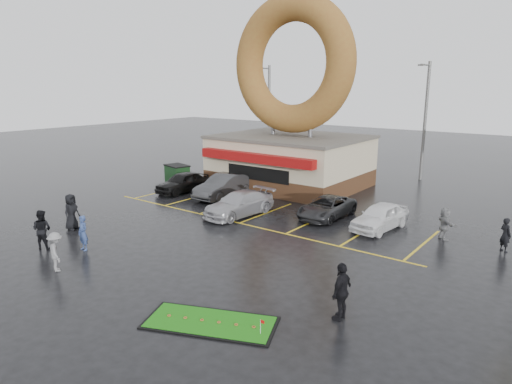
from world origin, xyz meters
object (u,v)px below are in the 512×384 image
Objects in this scene: person_cameraman at (342,291)px; car_grey at (327,207)px; car_silver at (239,204)px; car_black at (183,182)px; person_blue at (83,233)px; streetlight_left at (269,112)px; streetlight_mid at (425,118)px; putting_green at (210,322)px; donut_shop at (291,125)px; car_white at (380,217)px; car_dgrey at (224,186)px; dumpster at (177,174)px.

car_grey is at bearing -149.27° from person_cameraman.
car_black is at bearing 169.05° from car_silver.
streetlight_left is at bearing 109.62° from person_blue.
streetlight_left reaches higher than car_grey.
streetlight_mid is 14.33m from car_grey.
person_cameraman is 4.26m from putting_green.
car_white is (9.44, -5.96, -3.79)m from donut_shop.
streetlight_left is 1.99× the size of putting_green.
person_cameraman is at bearing -58.53° from car_grey.
donut_shop is 2.90× the size of car_dgrey.
person_blue is at bearing -73.76° from streetlight_left.
person_cameraman reaches higher than putting_green.
streetlight_mid is 14.71m from car_white.
streetlight_mid reaches higher than car_black.
car_black reaches higher than car_grey.
dumpster is (-13.50, 1.27, 0.06)m from car_grey.
person_cameraman is at bearing -77.71° from streetlight_mid.
car_black is 0.89× the size of car_silver.
putting_green is (-0.43, -12.38, -0.64)m from car_white.
streetlight_left is at bearing 136.66° from car_grey.
car_white is 2.20× the size of dumpster.
donut_shop is 8.40× the size of person_blue.
person_cameraman is 0.42× the size of putting_green.
car_white is at bearing -38.15° from streetlight_left.
putting_green is (2.80, -12.61, -0.56)m from car_grey.
putting_green is (6.99, -9.95, -0.64)m from car_silver.
car_grey is at bearing -2.06° from car_dgrey.
dumpster is at bearing -148.58° from donut_shop.
car_silver is 7.81m from car_white.
streetlight_left is 2.28× the size of car_white.
person_blue is at bearing 171.59° from putting_green.
person_blue is 14.51m from dumpster.
person_blue is at bearing -83.60° from person_cameraman.
car_silver reaches higher than car_grey.
car_black is 0.91× the size of putting_green.
car_grey is (-0.79, -13.68, -4.19)m from streetlight_mid.
car_silver is 2.42× the size of person_cameraman.
person_blue is (-0.02, -17.01, -3.66)m from donut_shop.
person_blue is at bearing -105.72° from streetlight_mid.
car_black is 3.34m from car_dgrey.
dumpster is (-5.83, 1.29, -0.12)m from car_dgrey.
car_dgrey is 5.97m from dumpster.
putting_green is at bearing -77.01° from car_grey.
car_black is 10.98m from car_grey.
streetlight_mid is 1.93× the size of car_dgrey.
car_grey is 3.24m from car_white.
car_grey is at bearing -93.32° from streetlight_mid.
car_black is at bearing -119.05° from person_cameraman.
person_blue is 0.89× the size of dumpster.
streetlight_left reaches higher than car_silver.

